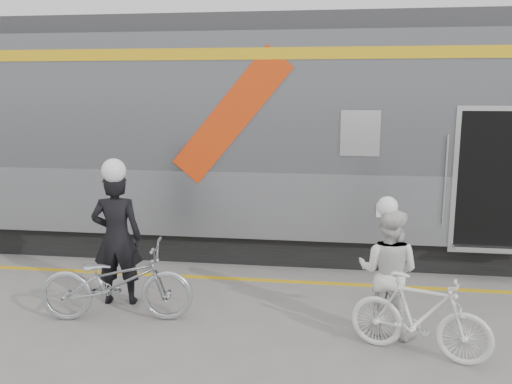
% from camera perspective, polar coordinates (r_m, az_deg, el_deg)
% --- Properties ---
extents(ground, '(90.00, 90.00, 0.00)m').
position_cam_1_polar(ground, '(6.49, 2.39, -15.97)').
color(ground, slate).
rests_on(ground, ground).
extents(train, '(24.00, 3.17, 4.10)m').
position_cam_1_polar(train, '(10.00, 9.37, 5.71)').
color(train, black).
rests_on(train, ground).
extents(safety_strip, '(24.00, 0.12, 0.01)m').
position_cam_1_polar(safety_strip, '(8.46, 3.86, -9.39)').
color(safety_strip, gold).
rests_on(safety_strip, ground).
extents(man, '(0.73, 0.54, 1.85)m').
position_cam_1_polar(man, '(7.63, -14.44, -4.70)').
color(man, black).
rests_on(man, ground).
extents(bicycle_left, '(2.02, 0.96, 1.02)m').
position_cam_1_polar(bicycle_left, '(7.20, -14.46, -9.13)').
color(bicycle_left, '#9FA3A7').
rests_on(bicycle_left, ground).
extents(woman, '(0.90, 0.81, 1.54)m').
position_cam_1_polar(woman, '(6.73, 13.74, -8.15)').
color(woman, silver).
rests_on(woman, ground).
extents(bicycle_right, '(1.61, 0.95, 0.94)m').
position_cam_1_polar(bicycle_right, '(6.36, 16.84, -12.37)').
color(bicycle_right, silver).
rests_on(bicycle_right, ground).
extents(helmet_man, '(0.32, 0.32, 0.32)m').
position_cam_1_polar(helmet_man, '(7.42, -14.83, 3.40)').
color(helmet_man, white).
rests_on(helmet_man, man).
extents(helmet_woman, '(0.25, 0.25, 0.25)m').
position_cam_1_polar(helmet_woman, '(6.49, 14.09, -0.66)').
color(helmet_woman, white).
rests_on(helmet_woman, woman).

